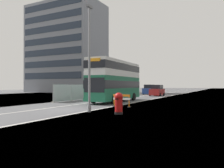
% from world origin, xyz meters
% --- Properties ---
extents(ground, '(140.00, 280.00, 0.10)m').
position_xyz_m(ground, '(0.57, 0.16, -0.05)').
color(ground, '#4C4C4F').
extents(double_decker_bus, '(3.27, 11.28, 5.04)m').
position_xyz_m(double_decker_bus, '(-0.27, 10.06, 2.68)').
color(double_decker_bus, '#196042').
rests_on(double_decker_bus, ground).
extents(lamppost_foreground, '(0.29, 0.70, 8.31)m').
position_xyz_m(lamppost_foreground, '(2.74, -0.42, 3.92)').
color(lamppost_foreground, gray).
rests_on(lamppost_foreground, ground).
extents(red_pillar_postbox, '(0.62, 0.62, 1.56)m').
position_xyz_m(red_pillar_postbox, '(5.36, -0.56, 0.85)').
color(red_pillar_postbox, black).
rests_on(red_pillar_postbox, ground).
extents(roadworks_barrier, '(1.82, 0.57, 1.20)m').
position_xyz_m(roadworks_barrier, '(3.23, 4.38, 0.77)').
color(roadworks_barrier, orange).
rests_on(roadworks_barrier, ground).
extents(construction_site_fence, '(0.44, 17.20, 2.19)m').
position_xyz_m(construction_site_fence, '(-6.10, 13.60, 1.05)').
color(construction_site_fence, '#A8AAAD').
rests_on(construction_site_fence, ground).
extents(car_oncoming_near, '(2.09, 4.17, 2.12)m').
position_xyz_m(car_oncoming_near, '(0.14, 26.62, 0.99)').
color(car_oncoming_near, maroon).
rests_on(car_oncoming_near, ground).
extents(car_receding_mid, '(2.03, 4.32, 2.18)m').
position_xyz_m(car_receding_mid, '(-3.43, 32.71, 1.01)').
color(car_receding_mid, navy).
rests_on(car_receding_mid, ground).
extents(bare_tree_far_verge_near, '(2.35, 2.93, 4.54)m').
position_xyz_m(bare_tree_far_verge_near, '(-11.85, 30.46, 2.57)').
color(bare_tree_far_verge_near, '#4C3D2D').
rests_on(bare_tree_far_verge_near, ground).
extents(bare_tree_far_verge_mid, '(3.02, 2.84, 5.02)m').
position_xyz_m(bare_tree_far_verge_mid, '(-13.34, 37.22, 2.30)').
color(bare_tree_far_verge_mid, '#4C3D2D').
rests_on(bare_tree_far_verge_mid, ground).
extents(backdrop_office_block, '(21.28, 12.99, 25.40)m').
position_xyz_m(backdrop_office_block, '(-30.16, 36.77, 12.70)').
color(backdrop_office_block, gray).
rests_on(backdrop_office_block, ground).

